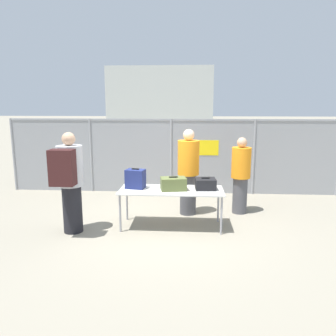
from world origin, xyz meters
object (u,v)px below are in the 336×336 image
Objects in this scene: inspection_table at (171,192)px; security_worker_far at (241,175)px; suitcase_navy at (135,179)px; utility_trailer at (248,161)px; suitcase_black at (205,184)px; security_worker_near at (188,171)px; suitcase_olive at (173,184)px; traveler_hooded at (69,179)px.

inspection_table is 1.19× the size of security_worker_far.
suitcase_navy is 6.04m from utility_trailer.
security_worker_near is (-0.33, 0.72, 0.10)m from suitcase_black.
security_worker_far is (0.80, 0.86, 0.01)m from suitcase_black.
suitcase_olive is 1.28× the size of suitcase_black.
inspection_table is at bearing 50.80° from security_worker_near.
inspection_table is 4.97× the size of suitcase_navy.
security_worker_near reaches higher than suitcase_black.
suitcase_navy is 1.23m from traveler_hooded.
suitcase_black is 0.24× the size of security_worker_far.
suitcase_navy is at bearing -120.78° from utility_trailer.
security_worker_far is at bearing 32.99° from inspection_table.
utility_trailer is at bearing 46.14° from traveler_hooded.
traveler_hooded is at bearing -167.39° from suitcase_olive.
suitcase_black is at bearing -108.51° from utility_trailer.
suitcase_olive reaches higher than utility_trailer.
suitcase_black is (1.35, 0.01, -0.08)m from suitcase_navy.
traveler_hooded reaches higher than inspection_table.
suitcase_black is 0.09× the size of utility_trailer.
security_worker_near reaches higher than utility_trailer.
suitcase_olive is at bearing -113.97° from utility_trailer.
security_worker_far is (1.45, 0.94, 0.16)m from inspection_table.
inspection_table reaches higher than utility_trailer.
traveler_hooded is 1.12× the size of security_worker_far.
utility_trailer is (4.20, 5.68, -0.62)m from traveler_hooded.
suitcase_olive is 0.31× the size of security_worker_far.
suitcase_black reaches higher than inspection_table.
security_worker_far reaches higher than suitcase_navy.
traveler_hooded is (-1.12, -0.51, 0.10)m from suitcase_navy.
traveler_hooded is 1.01× the size of security_worker_near.
utility_trailer is at bearing 66.03° from suitcase_olive.
suitcase_olive is at bearing -170.28° from suitcase_black.
security_worker_far is at bearing 22.07° from suitcase_navy.
suitcase_navy is 0.24× the size of security_worker_far.
inspection_table is at bearing -5.62° from suitcase_navy.
security_worker_far is at bearing 34.31° from suitcase_olive.
security_worker_far is at bearing 47.07° from suitcase_black.
suitcase_olive is 1.71m from security_worker_far.
traveler_hooded reaches higher than suitcase_black.
suitcase_olive is (0.74, -0.09, -0.06)m from suitcase_navy.
suitcase_navy is 0.21× the size of traveler_hooded.
security_worker_far reaches higher than inspection_table.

